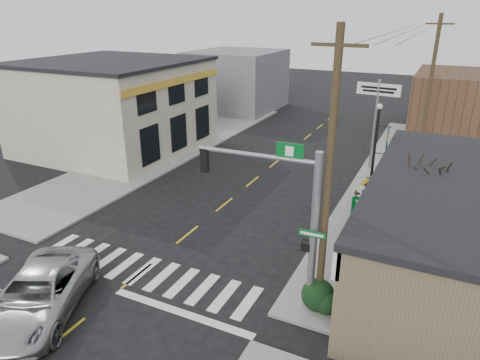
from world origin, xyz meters
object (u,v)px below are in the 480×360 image
at_px(fire_hydrant, 361,263).
at_px(bare_tree, 429,166).
at_px(dance_center_sign, 377,101).
at_px(utility_pole_near, 328,177).
at_px(suv, 39,294).
at_px(traffic_signal_pole, 295,212).
at_px(guide_sign, 368,211).
at_px(lamp_post, 376,149).
at_px(utility_pole_far, 429,90).

height_order(fire_hydrant, bare_tree, bare_tree).
xyz_separation_m(dance_center_sign, utility_pole_near, (1.00, -16.50, 0.47)).
distance_m(dance_center_sign, bare_tree, 11.75).
bearing_deg(suv, fire_hydrant, 13.08).
relative_size(traffic_signal_pole, bare_tree, 1.16).
distance_m(traffic_signal_pole, guide_sign, 6.13).
height_order(fire_hydrant, lamp_post, lamp_post).
xyz_separation_m(guide_sign, bare_tree, (2.26, 0.14, 2.54)).
relative_size(fire_hydrant, utility_pole_near, 0.07).
relative_size(lamp_post, bare_tree, 1.08).
bearing_deg(suv, dance_center_sign, 44.75).
distance_m(suv, traffic_signal_pole, 9.81).
height_order(fire_hydrant, utility_pole_near, utility_pole_near).
bearing_deg(traffic_signal_pole, bare_tree, 52.12).
bearing_deg(suv, utility_pole_near, 3.49).
distance_m(guide_sign, utility_pole_far, 14.21).
relative_size(traffic_signal_pole, utility_pole_near, 0.62).
relative_size(lamp_post, utility_pole_near, 0.58).
distance_m(traffic_signal_pole, lamp_post, 10.21).
distance_m(traffic_signal_pole, utility_pole_far, 19.53).
bearing_deg(suv, lamp_post, 33.46).
distance_m(suv, utility_pole_far, 26.71).
height_order(lamp_post, utility_pole_near, utility_pole_near).
bearing_deg(utility_pole_near, traffic_signal_pole, -163.97).
xyz_separation_m(bare_tree, utility_pole_near, (-2.96, -5.44, 0.90)).
height_order(guide_sign, bare_tree, bare_tree).
bearing_deg(fire_hydrant, utility_pole_far, 86.44).
bearing_deg(traffic_signal_pole, suv, -153.17).
bearing_deg(dance_center_sign, bare_tree, -63.53).
bearing_deg(bare_tree, dance_center_sign, 109.68).
bearing_deg(utility_pole_near, guide_sign, 86.00).
bearing_deg(guide_sign, fire_hydrant, -102.75).
bearing_deg(guide_sign, traffic_signal_pole, -127.48).
bearing_deg(lamp_post, fire_hydrant, -93.06).
height_order(lamp_post, dance_center_sign, dance_center_sign).
height_order(suv, utility_pole_near, utility_pole_near).
bearing_deg(dance_center_sign, fire_hydrant, -74.82).
bearing_deg(guide_sign, dance_center_sign, 78.64).
relative_size(suv, utility_pole_far, 0.59).
bearing_deg(dance_center_sign, lamp_post, -73.50).
distance_m(dance_center_sign, utility_pole_far, 3.95).
relative_size(dance_center_sign, utility_pole_far, 0.60).
height_order(guide_sign, utility_pole_near, utility_pole_near).
distance_m(guide_sign, dance_center_sign, 11.71).
bearing_deg(traffic_signal_pole, utility_pole_near, 9.81).
bearing_deg(bare_tree, traffic_signal_pole, -125.19).
bearing_deg(utility_pole_near, suv, -148.68).
relative_size(traffic_signal_pole, dance_center_sign, 1.02).
xyz_separation_m(traffic_signal_pole, bare_tree, (4.00, 5.67, 0.53)).
bearing_deg(guide_sign, utility_pole_far, 64.59).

